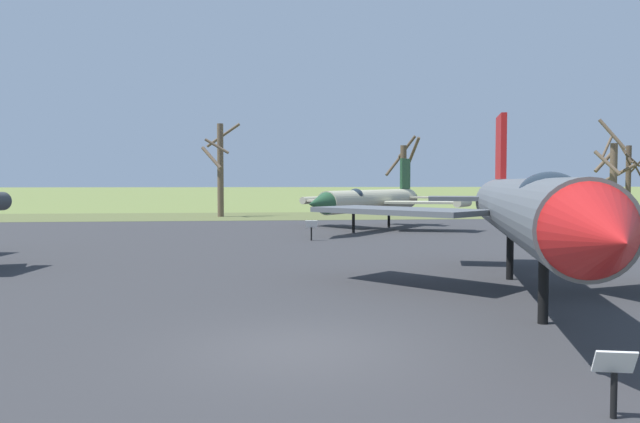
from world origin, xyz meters
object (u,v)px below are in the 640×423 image
at_px(jet_fighter_front_left, 370,200).
at_px(info_placard_front_left, 311,228).
at_px(info_placard_rear_left, 614,377).
at_px(jet_fighter_rear_left, 526,209).

bearing_deg(jet_fighter_front_left, info_placard_front_left, -124.07).
distance_m(info_placard_front_left, info_placard_rear_left, 23.72).
bearing_deg(jet_fighter_rear_left, info_placard_rear_left, -106.68).
distance_m(info_placard_front_left, jet_fighter_rear_left, 16.58).
distance_m(jet_fighter_rear_left, info_placard_rear_left, 8.11).
xyz_separation_m(jet_fighter_front_left, jet_fighter_rear_left, (-0.42, -22.13, 0.44)).
distance_m(jet_fighter_front_left, jet_fighter_rear_left, 22.14).
xyz_separation_m(jet_fighter_rear_left, info_placard_rear_left, (-2.27, -7.59, -1.72)).
bearing_deg(jet_fighter_rear_left, jet_fighter_front_left, 88.92).
bearing_deg(info_placard_rear_left, jet_fighter_rear_left, 73.32).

